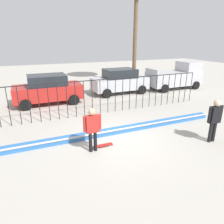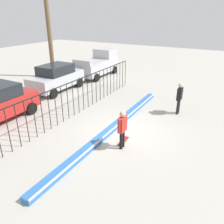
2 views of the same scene
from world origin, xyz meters
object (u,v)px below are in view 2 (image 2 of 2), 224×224
pickup_truck (98,64)px  camera_operator (180,96)px  skateboard (123,141)px  skateboarder (122,126)px  parked_car_silver (56,77)px

pickup_truck → camera_operator: bearing=-124.9°
skateboard → pickup_truck: 11.96m
skateboarder → parked_car_silver: bearing=68.6°
skateboarder → camera_operator: size_ratio=0.94×
skateboarder → skateboard: bearing=28.7°
skateboarder → parked_car_silver: (4.72, 7.78, -0.06)m
skateboard → pickup_truck: (9.44, 7.28, 0.98)m
skateboarder → pickup_truck: 12.38m
camera_operator → pickup_truck: size_ratio=0.39×
parked_car_silver → pickup_truck: (5.18, -0.35, 0.06)m
skateboard → skateboarder: bearing=-156.8°
camera_operator → parked_car_silver: parked_car_silver is taller
skateboard → parked_car_silver: size_ratio=0.19×
skateboarder → skateboard: skateboarder is taller
parked_car_silver → pickup_truck: size_ratio=0.91×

